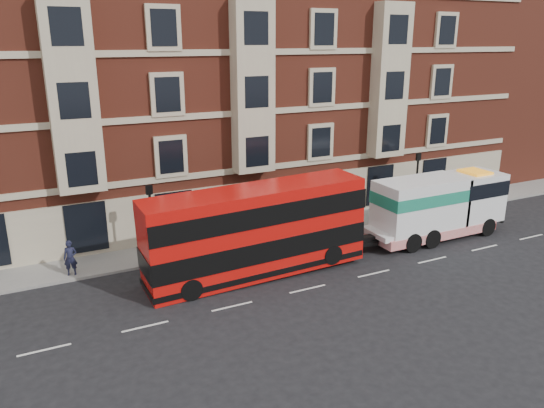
# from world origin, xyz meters

# --- Properties ---
(ground) EXTENTS (120.00, 120.00, 0.00)m
(ground) POSITION_xyz_m (0.00, 0.00, 0.00)
(ground) COLOR black
(ground) RESTS_ON ground
(sidewalk) EXTENTS (90.00, 3.00, 0.15)m
(sidewalk) POSITION_xyz_m (0.00, 7.50, 0.07)
(sidewalk) COLOR slate
(sidewalk) RESTS_ON ground
(victorian_terrace) EXTENTS (45.00, 12.00, 20.40)m
(victorian_terrace) POSITION_xyz_m (0.50, 15.00, 10.07)
(victorian_terrace) COLOR maroon
(victorian_terrace) RESTS_ON ground
(filler_east) EXTENTS (18.00, 10.00, 19.00)m
(filler_east) POSITION_xyz_m (32.00, 14.00, 9.43)
(filler_east) COLOR maroon
(filler_east) RESTS_ON ground
(lamp_post_west) EXTENTS (0.35, 0.15, 4.35)m
(lamp_post_west) POSITION_xyz_m (-6.00, 6.20, 2.68)
(lamp_post_west) COLOR black
(lamp_post_west) RESTS_ON sidewalk
(lamp_post_east) EXTENTS (0.35, 0.15, 4.35)m
(lamp_post_east) POSITION_xyz_m (12.00, 6.20, 2.68)
(lamp_post_east) COLOR black
(lamp_post_east) RESTS_ON sidewalk
(double_decker_bus) EXTENTS (11.52, 2.64, 4.66)m
(double_decker_bus) POSITION_xyz_m (-1.56, 2.63, 2.47)
(double_decker_bus) COLOR red
(double_decker_bus) RESTS_ON ground
(tow_truck) EXTENTS (9.23, 2.73, 3.84)m
(tow_truck) POSITION_xyz_m (10.50, 2.63, 2.04)
(tow_truck) COLOR white
(tow_truck) RESTS_ON ground
(pedestrian) EXTENTS (0.76, 0.60, 1.85)m
(pedestrian) POSITION_xyz_m (-10.17, 6.56, 1.07)
(pedestrian) COLOR #181A31
(pedestrian) RESTS_ON sidewalk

